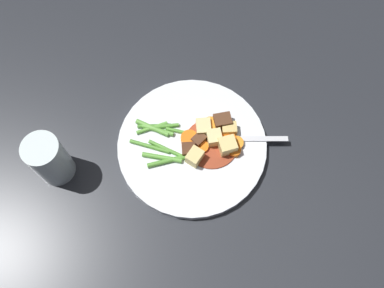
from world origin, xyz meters
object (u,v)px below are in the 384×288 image
(potato_chunk_1, at_px, (227,146))
(meat_chunk_1, at_px, (222,121))
(water_glass, at_px, (49,159))
(meat_chunk_0, at_px, (189,150))
(dinner_plate, at_px, (192,146))
(potato_chunk_4, at_px, (203,127))
(potato_chunk_3, at_px, (214,138))
(carrot_slice_3, at_px, (227,139))
(potato_chunk_0, at_px, (229,129))
(carrot_slice_1, at_px, (236,143))
(carrot_slice_5, at_px, (189,139))
(carrot_slice_0, at_px, (234,150))
(carrot_slice_2, at_px, (201,149))
(meat_chunk_2, at_px, (199,139))
(potato_chunk_2, at_px, (195,157))
(fork, at_px, (238,139))
(carrot_slice_4, at_px, (210,126))

(potato_chunk_1, bearing_deg, meat_chunk_1, 120.99)
(water_glass, bearing_deg, potato_chunk_1, 29.14)
(meat_chunk_0, distance_m, water_glass, 0.25)
(water_glass, bearing_deg, meat_chunk_1, 38.45)
(dinner_plate, relative_size, potato_chunk_4, 9.16)
(potato_chunk_4, bearing_deg, potato_chunk_3, -24.97)
(carrot_slice_3, height_order, potato_chunk_4, potato_chunk_4)
(potato_chunk_0, bearing_deg, potato_chunk_4, -159.72)
(carrot_slice_1, xyz_separation_m, carrot_slice_3, (-0.02, -0.00, 0.00))
(carrot_slice_5, bearing_deg, potato_chunk_1, 8.43)
(carrot_slice_3, bearing_deg, potato_chunk_3, -158.31)
(carrot_slice_0, xyz_separation_m, carrot_slice_1, (-0.00, 0.02, -0.00))
(carrot_slice_0, distance_m, meat_chunk_0, 0.08)
(carrot_slice_1, bearing_deg, carrot_slice_2, -146.88)
(potato_chunk_4, bearing_deg, potato_chunk_0, 20.28)
(potato_chunk_0, height_order, meat_chunk_0, potato_chunk_0)
(carrot_slice_5, bearing_deg, meat_chunk_2, 14.43)
(potato_chunk_2, distance_m, fork, 0.09)
(potato_chunk_1, relative_size, fork, 0.18)
(meat_chunk_0, relative_size, meat_chunk_1, 0.78)
(fork, bearing_deg, potato_chunk_4, -173.84)
(carrot_slice_3, xyz_separation_m, meat_chunk_2, (-0.05, -0.02, 0.00))
(carrot_slice_4, relative_size, meat_chunk_0, 1.38)
(carrot_slice_3, height_order, potato_chunk_0, potato_chunk_0)
(meat_chunk_2, bearing_deg, dinner_plate, -134.23)
(potato_chunk_3, relative_size, fork, 0.16)
(carrot_slice_2, bearing_deg, meat_chunk_1, 75.40)
(meat_chunk_0, distance_m, meat_chunk_1, 0.08)
(carrot_slice_3, distance_m, meat_chunk_2, 0.05)
(carrot_slice_1, bearing_deg, carrot_slice_5, -162.56)
(potato_chunk_1, xyz_separation_m, meat_chunk_0, (-0.06, -0.03, -0.01))
(carrot_slice_0, xyz_separation_m, potato_chunk_0, (-0.02, 0.04, 0.00))
(potato_chunk_0, bearing_deg, carrot_slice_5, -143.04)
(carrot_slice_3, relative_size, potato_chunk_4, 1.04)
(carrot_slice_2, xyz_separation_m, potato_chunk_1, (0.04, 0.02, 0.01))
(dinner_plate, distance_m, carrot_slice_5, 0.02)
(carrot_slice_1, bearing_deg, carrot_slice_4, 167.56)
(meat_chunk_1, distance_m, water_glass, 0.32)
(dinner_plate, relative_size, meat_chunk_0, 11.17)
(carrot_slice_4, distance_m, potato_chunk_3, 0.03)
(carrot_slice_5, height_order, potato_chunk_4, potato_chunk_4)
(meat_chunk_0, height_order, fork, meat_chunk_0)
(carrot_slice_4, xyz_separation_m, potato_chunk_2, (-0.00, -0.07, 0.01))
(dinner_plate, bearing_deg, potato_chunk_2, -57.94)
(carrot_slice_3, distance_m, potato_chunk_3, 0.03)
(carrot_slice_0, height_order, carrot_slice_5, carrot_slice_5)
(potato_chunk_2, relative_size, potato_chunk_4, 0.96)
(dinner_plate, relative_size, carrot_slice_1, 10.53)
(carrot_slice_2, bearing_deg, potato_chunk_0, 59.10)
(carrot_slice_2, height_order, potato_chunk_1, potato_chunk_1)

